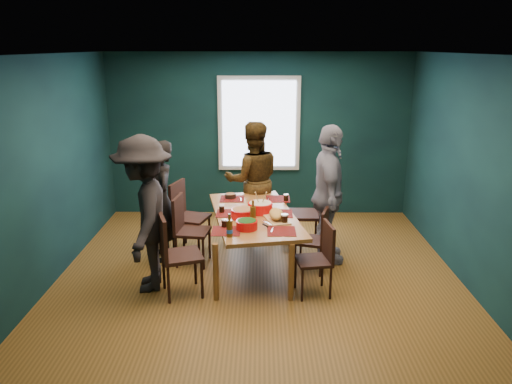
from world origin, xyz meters
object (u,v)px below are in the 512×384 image
(person_far_left, at_px, (161,201))
(bowl_dumpling, at_px, (260,207))
(chair_right_far, at_px, (311,208))
(chair_right_near, at_px, (320,254))
(chair_left_near, at_px, (173,249))
(dining_table, at_px, (254,219))
(person_near_left, at_px, (144,214))
(chair_left_far, at_px, (185,211))
(person_back, at_px, (253,180))
(chair_left_mid, at_px, (186,225))
(cutting_board, at_px, (276,215))
(person_right, at_px, (328,195))
(chair_right_mid, at_px, (317,235))
(bowl_salad, at_px, (243,213))
(bowl_herbs, at_px, (247,224))

(person_far_left, relative_size, bowl_dumpling, 5.04)
(chair_right_far, xyz_separation_m, chair_right_near, (-0.02, -1.37, -0.11))
(chair_left_near, relative_size, chair_right_near, 1.15)
(dining_table, bearing_deg, person_near_left, -166.33)
(chair_left_far, relative_size, chair_left_near, 1.00)
(person_near_left, height_order, bowl_dumpling, person_near_left)
(person_back, bearing_deg, chair_left_mid, 41.03)
(chair_left_far, bearing_deg, chair_right_near, -19.62)
(person_near_left, relative_size, cutting_board, 3.07)
(person_right, bearing_deg, dining_table, 104.05)
(chair_right_far, height_order, chair_right_mid, chair_right_far)
(chair_right_mid, xyz_separation_m, cutting_board, (-0.53, -0.11, 0.31))
(person_back, bearing_deg, cutting_board, 94.27)
(person_far_left, bearing_deg, person_right, 68.18)
(chair_left_near, xyz_separation_m, person_near_left, (-0.35, 0.19, 0.35))
(chair_right_far, xyz_separation_m, person_back, (-0.83, 0.47, 0.27))
(chair_left_far, xyz_separation_m, person_near_left, (-0.28, -1.16, 0.35))
(dining_table, height_order, chair_right_near, chair_right_near)
(person_far_left, height_order, bowl_salad, person_far_left)
(dining_table, distance_m, bowl_herbs, 0.57)
(chair_right_near, relative_size, person_far_left, 0.53)
(dining_table, height_order, bowl_herbs, bowl_herbs)
(chair_right_mid, distance_m, person_right, 0.57)
(chair_right_near, relative_size, person_right, 0.46)
(bowl_salad, xyz_separation_m, bowl_dumpling, (0.22, 0.22, 0.01))
(bowl_herbs, distance_m, cutting_board, 0.48)
(chair_right_mid, height_order, cutting_board, cutting_board)
(cutting_board, bearing_deg, bowl_salad, 154.21)
(chair_left_mid, distance_m, person_far_left, 0.47)
(dining_table, bearing_deg, bowl_herbs, -109.21)
(person_near_left, bearing_deg, chair_left_mid, 145.11)
(chair_left_far, bearing_deg, chair_left_near, -70.07)
(chair_left_near, height_order, bowl_salad, chair_left_near)
(bowl_dumpling, bearing_deg, chair_left_mid, 176.12)
(chair_left_far, bearing_deg, chair_left_mid, -62.86)
(chair_right_near, bearing_deg, cutting_board, 125.61)
(chair_right_far, xyz_separation_m, cutting_board, (-0.52, -0.88, 0.19))
(bowl_dumpling, distance_m, bowl_herbs, 0.62)
(chair_left_mid, bearing_deg, person_right, 10.60)
(chair_right_mid, bearing_deg, bowl_herbs, -136.42)
(dining_table, relative_size, bowl_salad, 7.22)
(person_near_left, xyz_separation_m, bowl_herbs, (1.18, 0.02, -0.13))
(chair_right_far, xyz_separation_m, chair_right_mid, (0.01, -0.77, -0.12))
(chair_left_near, bearing_deg, cutting_board, 6.04)
(chair_left_mid, bearing_deg, bowl_herbs, -32.14)
(person_right, distance_m, bowl_dumpling, 0.91)
(chair_right_mid, relative_size, cutting_board, 1.40)
(chair_right_near, bearing_deg, person_near_left, 166.38)
(dining_table, distance_m, cutting_board, 0.37)
(bowl_dumpling, bearing_deg, chair_right_near, -47.94)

